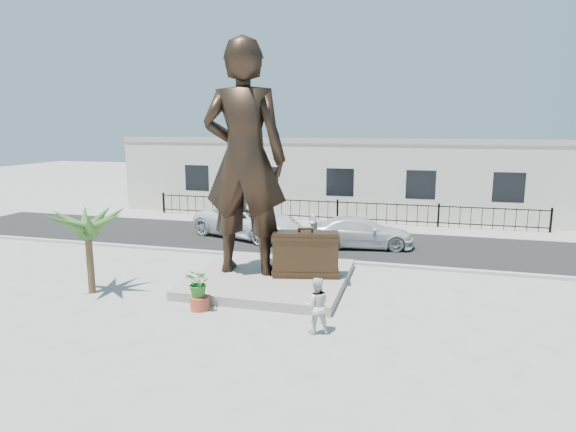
{
  "coord_description": "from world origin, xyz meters",
  "views": [
    {
      "loc": [
        4.3,
        -13.93,
        5.39
      ],
      "look_at": [
        0.0,
        2.0,
        2.3
      ],
      "focal_mm": 30.0,
      "sensor_mm": 36.0,
      "label": 1
    }
  ],
  "objects_px": {
    "suitcase": "(306,254)",
    "tourist": "(316,305)",
    "statue": "(245,159)",
    "car_white": "(249,221)"
  },
  "relations": [
    {
      "from": "suitcase",
      "to": "car_white",
      "type": "distance_m",
      "value": 7.75
    },
    {
      "from": "suitcase",
      "to": "tourist",
      "type": "xyz_separation_m",
      "value": [
        1.16,
        -3.76,
        -0.32
      ]
    },
    {
      "from": "statue",
      "to": "tourist",
      "type": "bearing_deg",
      "value": 127.06
    },
    {
      "from": "car_white",
      "to": "suitcase",
      "type": "bearing_deg",
      "value": -125.6
    },
    {
      "from": "statue",
      "to": "suitcase",
      "type": "distance_m",
      "value": 3.85
    },
    {
      "from": "statue",
      "to": "tourist",
      "type": "distance_m",
      "value": 6.13
    },
    {
      "from": "statue",
      "to": "car_white",
      "type": "relative_size",
      "value": 1.41
    },
    {
      "from": "statue",
      "to": "suitcase",
      "type": "relative_size",
      "value": 3.58
    },
    {
      "from": "suitcase",
      "to": "tourist",
      "type": "height_order",
      "value": "suitcase"
    },
    {
      "from": "tourist",
      "to": "statue",
      "type": "bearing_deg",
      "value": -66.29
    }
  ]
}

